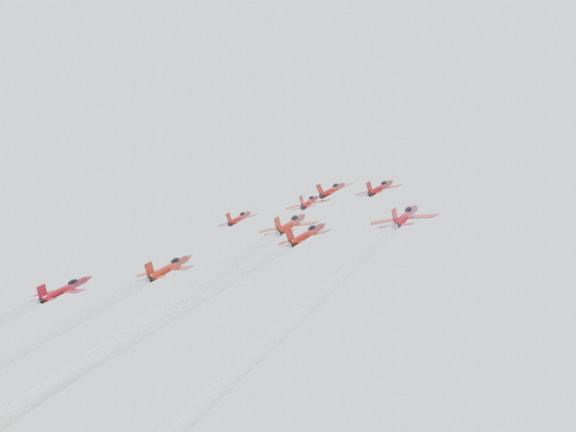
% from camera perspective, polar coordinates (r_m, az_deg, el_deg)
% --- Properties ---
extents(jet_lead, '(10.26, 12.84, 9.14)m').
position_cam_1_polar(jet_lead, '(145.66, 3.54, 2.08)').
color(jet_lead, maroon).
extents(jet_row2_left, '(9.08, 11.36, 8.09)m').
position_cam_1_polar(jet_row2_left, '(141.61, -3.83, -0.15)').
color(jet_row2_left, '#AA1310').
extents(jet_row2_center, '(9.25, 11.57, 8.25)m').
position_cam_1_polar(jet_row2_center, '(136.08, 1.73, 1.12)').
color(jet_row2_center, '#AD1014').
extents(jet_row2_right, '(9.07, 11.35, 8.08)m').
position_cam_1_polar(jet_row2_right, '(129.68, 7.33, 2.25)').
color(jet_row2_right, maroon).
extents(jet_center, '(10.14, 91.88, 63.26)m').
position_cam_1_polar(jet_center, '(74.20, -14.74, -9.77)').
color(jet_center, '#AC1B10').
extents(jet_rear_right, '(8.64, 78.23, 53.86)m').
position_cam_1_polar(jet_rear_right, '(66.04, -12.08, -10.64)').
color(jet_rear_right, '#9A150E').
extents(jet_rear_farright, '(9.12, 82.56, 56.85)m').
position_cam_1_polar(jet_rear_farright, '(55.29, -1.95, -10.61)').
color(jet_rear_farright, '#B01020').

